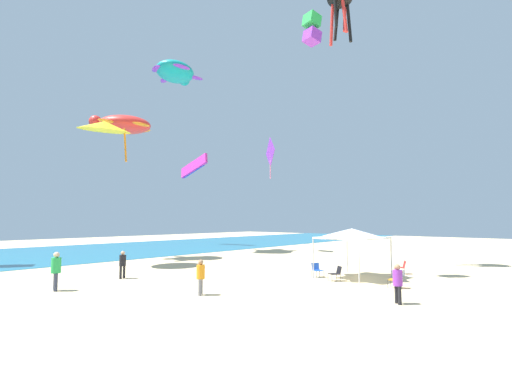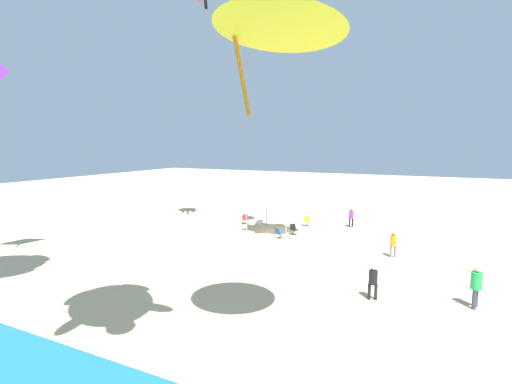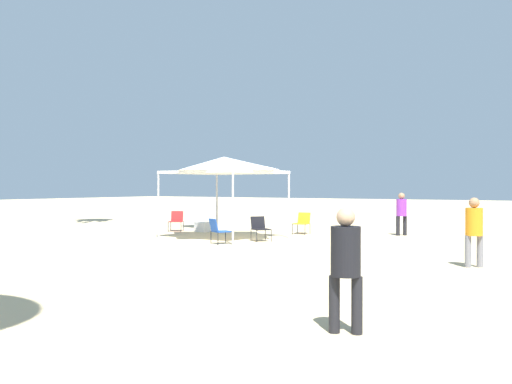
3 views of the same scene
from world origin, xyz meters
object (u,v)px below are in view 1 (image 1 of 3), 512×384
kite_octopus_black (340,1)px  person_beachcomber (398,281)px  folding_chair_left_of_tent (317,269)px  kite_turtle_red (124,125)px  canopy_tent (352,234)px  folding_chair_facing_ocean (336,272)px  person_near_umbrella (201,274)px  kite_parafoil_magenta (194,166)px  cooler_box (399,273)px  folding_chair_right_of_tent (402,266)px  person_far_stroller (123,262)px  folding_chair_near_cooler (397,278)px  kite_box_green (312,29)px  kite_diamond_purple (270,153)px  person_watching_sky (56,268)px  kite_turtle_teal (176,73)px  kite_delta_yellow (105,126)px

kite_octopus_black → person_beachcomber: bearing=41.7°
folding_chair_left_of_tent → kite_turtle_red: kite_turtle_red is taller
canopy_tent → folding_chair_facing_ocean: (-1.61, 0.20, -2.10)m
folding_chair_facing_ocean → person_near_umbrella: bearing=-74.2°
kite_parafoil_magenta → person_near_umbrella: bearing=138.5°
canopy_tent → cooler_box: size_ratio=5.71×
canopy_tent → person_beachcomber: (-4.99, -4.42, -1.64)m
person_near_umbrella → kite_octopus_black: size_ratio=0.36×
folding_chair_right_of_tent → folding_chair_facing_ocean: bearing=-48.3°
canopy_tent → person_far_stroller: 13.51m
folding_chair_left_of_tent → folding_chair_near_cooler: bearing=-66.5°
kite_turtle_red → person_far_stroller: bearing=97.3°
folding_chair_left_of_tent → kite_box_green: (-0.18, 0.04, 14.77)m
kite_diamond_purple → kite_box_green: size_ratio=2.38×
person_watching_sky → kite_turtle_teal: size_ratio=0.29×
kite_turtle_teal → person_far_stroller: bearing=-166.9°
kite_parafoil_magenta → kite_turtle_teal: kite_turtle_teal is taller
kite_octopus_black → kite_box_green: size_ratio=2.30×
canopy_tent → kite_delta_yellow: bearing=113.0°
person_beachcomber → kite_box_green: kite_box_green is taller
canopy_tent → cooler_box: canopy_tent is taller
folding_chair_near_cooler → person_near_umbrella: size_ratio=0.51×
folding_chair_facing_ocean → person_beachcomber: (-3.38, -4.61, 0.46)m
person_far_stroller → kite_turtle_teal: bearing=25.9°
folding_chair_right_of_tent → kite_parafoil_magenta: kite_parafoil_magenta is taller
person_near_umbrella → person_watching_sky: person_watching_sky is taller
folding_chair_facing_ocean → person_near_umbrella: size_ratio=0.51×
kite_turtle_red → kite_octopus_black: 20.80m
kite_diamond_purple → kite_turtle_teal: (-7.18, 7.48, 8.83)m
folding_chair_right_of_tent → kite_diamond_purple: kite_diamond_purple is taller
folding_chair_near_cooler → kite_turtle_red: kite_turtle_red is taller
kite_turtle_red → kite_box_green: bearing=132.5°
kite_turtle_red → kite_box_green: size_ratio=2.96×
kite_turtle_teal → kite_diamond_purple: bearing=-77.0°
person_near_umbrella → folding_chair_facing_ocean: bearing=-57.7°
folding_chair_right_of_tent → person_near_umbrella: size_ratio=0.51×
cooler_box → person_near_umbrella: bearing=156.8°
folding_chair_facing_ocean → person_beachcomber: 5.74m
folding_chair_right_of_tent → kite_delta_yellow: (-10.48, 18.07, 9.94)m
person_near_umbrella → kite_turtle_red: size_ratio=0.28×
kite_octopus_black → folding_chair_left_of_tent: bearing=15.2°
kite_turtle_teal → kite_turtle_red: bearing=165.4°
folding_chair_facing_ocean → person_watching_sky: person_watching_sky is taller
folding_chair_near_cooler → folding_chair_left_of_tent: size_ratio=1.00×
cooler_box → kite_delta_yellow: kite_delta_yellow is taller
person_near_umbrella → folding_chair_right_of_tent: bearing=-57.2°
kite_turtle_red → kite_turtle_teal: bearing=-127.8°
person_near_umbrella → kite_turtle_red: kite_turtle_red is taller
kite_octopus_black → person_watching_sky: bearing=-15.2°
person_near_umbrella → folding_chair_left_of_tent: bearing=-45.7°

